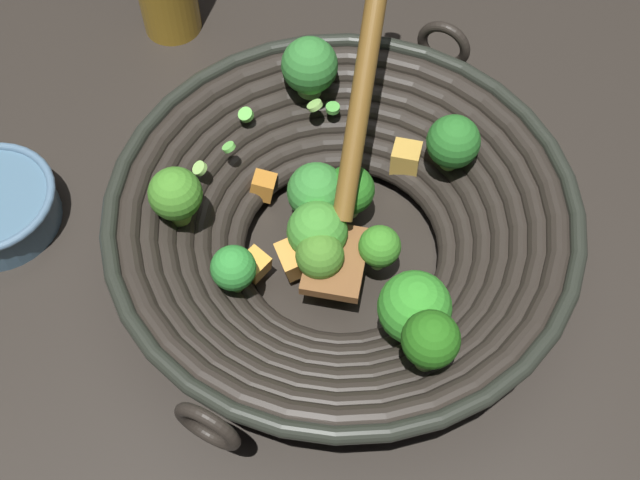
{
  "coord_description": "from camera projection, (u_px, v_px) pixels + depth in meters",
  "views": [
    {
      "loc": [
        0.35,
        -0.15,
        0.64
      ],
      "look_at": [
        -0.01,
        -0.02,
        0.03
      ],
      "focal_mm": 45.02,
      "sensor_mm": 36.0,
      "label": 1
    }
  ],
  "objects": [
    {
      "name": "wok",
      "position": [
        342.0,
        223.0,
        0.69
      ],
      "size": [
        0.41,
        0.4,
        0.26
      ],
      "color": "black",
      "rests_on": "ground"
    },
    {
      "name": "ground_plane",
      "position": [
        341.0,
        257.0,
        0.74
      ],
      "size": [
        4.0,
        4.0,
        0.0
      ],
      "primitive_type": "plane",
      "color": "#28231E"
    }
  ]
}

